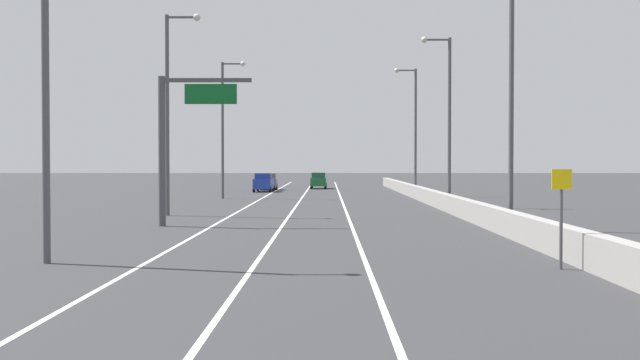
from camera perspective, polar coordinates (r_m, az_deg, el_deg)
The scene contains 16 objects.
ground_plane at distance 70.03m, azimuth 0.30°, elevation -1.31°, with size 320.00×320.00×0.00m, color #2D2D30.
lane_stripe_left at distance 61.31m, azimuth -4.88°, elevation -1.69°, with size 0.16×130.00×0.00m, color silver.
lane_stripe_center at distance 61.08m, azimuth -1.61°, elevation -1.70°, with size 0.16×130.00×0.00m, color silver.
lane_stripe_right at distance 61.05m, azimuth 1.68°, elevation -1.70°, with size 0.16×130.00×0.00m, color silver.
jersey_barrier_right at distance 46.70m, azimuth 10.27°, elevation -1.97°, with size 0.60×120.00×1.10m, color gray.
overhead_sign_gantry at distance 39.73m, azimuth -10.41°, elevation 3.48°, with size 4.68×0.36×7.50m.
speed_advisory_sign at distance 24.44m, azimuth 17.18°, elevation -2.15°, with size 0.60×0.11×3.00m.
lamp_post_right_second at distance 38.13m, azimuth 13.45°, elevation 6.69°, with size 2.14×0.44×12.07m.
lamp_post_right_third at distance 56.14m, azimuth 9.20°, elevation 4.97°, with size 2.14×0.44×12.07m.
lamp_post_right_fourth at distance 74.31m, azimuth 6.81°, elevation 4.08°, with size 2.14×0.44×12.07m.
lamp_post_left_near at distance 26.34m, azimuth -18.94°, elevation 9.09°, with size 2.14×0.44×12.07m.
lamp_post_left_mid at distance 47.74m, azimuth -10.82°, elevation 5.61°, with size 2.14×0.44×12.07m.
lamp_post_left_far at distance 69.42m, azimuth -6.94°, elevation 4.27°, with size 2.14×0.44×12.07m.
car_green_0 at distance 94.27m, azimuth -0.10°, elevation -0.05°, with size 1.96×4.32×1.95m.
car_blue_1 at distance 84.59m, azimuth -4.12°, elevation -0.18°, with size 2.08×4.28×2.02m.
car_gray_2 at distance 90.31m, azimuth -3.75°, elevation -0.12°, with size 2.01×4.10×1.93m.
Camera 1 is at (0.27, -5.95, 3.21)m, focal length 43.90 mm.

